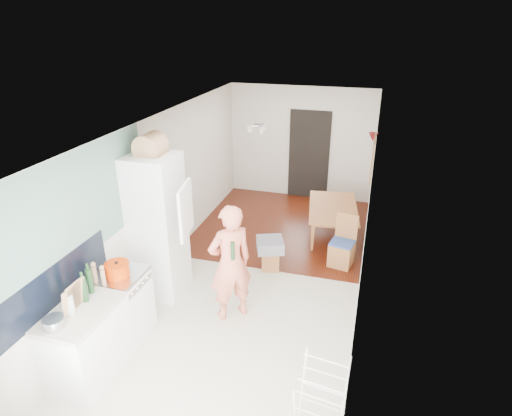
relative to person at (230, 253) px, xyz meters
The scene contains 32 objects.
room_shell 1.09m from the person, 85.76° to the left, with size 3.20×7.00×2.50m, color beige, non-canonical shape.
floor 1.45m from the person, 85.76° to the left, with size 3.20×7.00×0.01m, color beige.
wood_floor_overlay 3.07m from the person, 88.46° to the left, with size 3.20×3.30×0.01m, color #53180F.
sage_wall_panel 1.98m from the person, 147.98° to the right, with size 0.02×3.00×1.30m, color slate.
tile_splashback 2.13m from the person, 135.22° to the right, with size 0.02×1.90×0.50m, color black.
doorway_recess 4.54m from the person, 86.49° to the left, with size 0.90×0.04×2.00m, color black.
base_cabinet 2.01m from the person, 129.25° to the right, with size 0.60×0.90×0.86m, color white.
worktop 1.93m from the person, 129.25° to the right, with size 0.62×0.92×0.06m, color beige.
range_cooker 1.53m from the person, 148.61° to the right, with size 0.60×0.60×0.88m, color white.
cooker_top 1.43m from the person, 148.61° to the right, with size 0.60×0.60×0.04m, color #B6B6B8.
fridge_housing 1.23m from the person, 167.03° to the left, with size 0.66×0.66×2.15m, color white.
fridge_door 0.81m from the person, behind, with size 0.56×0.04×0.70m, color white.
fridge_interior 1.08m from the person, 162.72° to the left, with size 0.02×0.52×0.66m, color white.
pinboard 3.43m from the person, 60.70° to the left, with size 0.03×0.90×0.70m, color tan.
pinboard_frame 3.43m from the person, 60.92° to the left, with size 0.01×0.94×0.74m, color #A36035.
wall_sconce 4.02m from the person, 65.82° to the left, with size 0.18×0.18×0.16m, color maroon.
person is the anchor object (origin of this frame).
dining_table 3.14m from the person, 69.30° to the left, with size 1.35×0.75×0.47m, color #A36035.
dining_chair 2.27m from the person, 52.56° to the left, with size 0.37×0.37×0.88m, color #A36035, non-canonical shape.
stool 1.56m from the person, 80.30° to the left, with size 0.28×0.28×0.37m, color #A36035, non-canonical shape.
grey_drape 1.40m from the person, 80.08° to the left, with size 0.42×0.42×0.19m, color gray.
drying_rack 2.22m from the person, 47.32° to the right, with size 0.45×0.40×0.87m, color white, non-canonical shape.
bread_bin 1.77m from the person, 164.98° to the left, with size 0.38×0.36×0.20m, color tan, non-canonical shape.
red_casserole 1.42m from the person, 146.73° to the right, with size 0.30×0.30×0.18m, color #DA3602.
steel_pan 2.20m from the person, 125.54° to the right, with size 0.22×0.22×0.11m, color #B6B6B8.
held_bottle 0.18m from the person, 55.40° to the right, with size 0.05×0.05×0.25m, color #1A3B1B.
bottle_a 1.82m from the person, 133.32° to the right, with size 0.07×0.07×0.30m, color #1A3B1B.
bottle_b 1.74m from the person, 137.84° to the right, with size 0.07×0.07×0.31m, color #1A3B1B.
bottle_c 2.01m from the person, 128.97° to the right, with size 0.10×0.10×0.23m, color beige.
pepper_mill_front 1.59m from the person, 142.08° to the right, with size 0.05×0.05×0.20m, color tan.
pepper_mill_back 1.68m from the person, 144.89° to the right, with size 0.06×0.06×0.21m, color tan.
chopping_boards 1.95m from the person, 129.83° to the right, with size 0.04×0.25×0.34m, color tan, non-canonical shape.
Camera 1 is at (1.60, -5.64, 3.84)m, focal length 30.00 mm.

